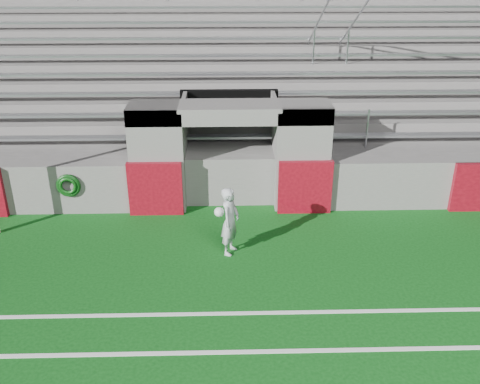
{
  "coord_description": "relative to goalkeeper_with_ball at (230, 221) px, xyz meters",
  "views": [
    {
      "loc": [
        -0.08,
        -8.75,
        6.0
      ],
      "look_at": [
        0.2,
        1.8,
        1.1
      ],
      "focal_mm": 40.0,
      "sensor_mm": 36.0,
      "label": 1
    }
  ],
  "objects": [
    {
      "name": "ground",
      "position": [
        0.03,
        -1.11,
        -0.76
      ],
      "size": [
        90.0,
        90.0,
        0.0
      ],
      "primitive_type": "plane",
      "color": "#0B4611",
      "rests_on": "ground"
    },
    {
      "name": "stadium_structure",
      "position": [
        0.03,
        6.86,
        0.74
      ],
      "size": [
        26.0,
        8.48,
        5.42
      ],
      "color": "#64615F",
      "rests_on": "ground"
    },
    {
      "name": "goalkeeper_with_ball",
      "position": [
        0.0,
        0.0,
        0.0
      ],
      "size": [
        0.59,
        0.64,
        1.5
      ],
      "color": "#B3B8BD",
      "rests_on": "ground"
    },
    {
      "name": "hose_coil",
      "position": [
        -3.83,
        1.82,
        0.03
      ],
      "size": [
        0.58,
        0.15,
        0.58
      ],
      "color": "#0B390E",
      "rests_on": "ground"
    }
  ]
}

